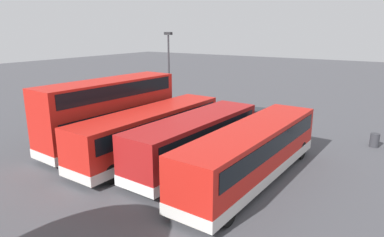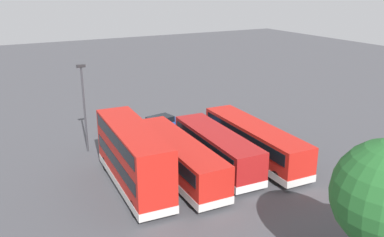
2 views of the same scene
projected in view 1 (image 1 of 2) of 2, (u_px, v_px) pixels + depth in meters
name	position (u px, v px, depth m)	size (l,w,h in m)	color
ground_plane	(244.00, 123.00, 29.42)	(140.00, 140.00, 0.00)	#47474C
bus_single_deck_near_end	(253.00, 151.00, 17.84)	(3.08, 12.12, 2.95)	red
bus_single_deck_second	(195.00, 139.00, 19.75)	(3.08, 10.28, 2.95)	#A51919
bus_single_deck_third	(151.00, 130.00, 21.52)	(2.98, 11.76, 2.95)	red
bus_double_decker_fourth	(110.00, 111.00, 23.15)	(3.22, 10.40, 4.55)	red
car_hatchback_silver	(259.00, 118.00, 28.22)	(4.21, 2.49, 1.43)	#1E479E
lamp_post_tall	(169.00, 69.00, 29.89)	(0.70, 0.30, 7.59)	#38383D
waste_bin_yellow	(375.00, 140.00, 23.24)	(0.60, 0.60, 0.95)	#333338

